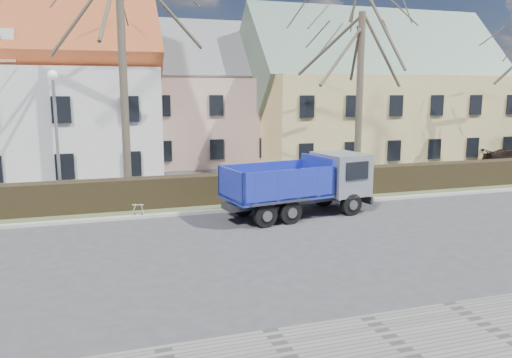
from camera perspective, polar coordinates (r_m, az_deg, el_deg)
name	(u,v)px	position (r m, az deg, el deg)	size (l,w,h in m)	color
ground	(209,248)	(16.30, -5.43, -7.85)	(120.00, 120.00, 0.00)	#3A3A3C
curb_far	(185,213)	(20.64, -8.14, -3.90)	(80.00, 0.30, 0.12)	#AEAAA0
grass_strip	(179,205)	(22.18, -8.82, -2.97)	(80.00, 3.00, 0.10)	#475630
hedge	(179,193)	(21.86, -8.78, -1.55)	(60.00, 0.90, 1.30)	black
building_pink	(203,105)	(35.93, -6.04, 8.38)	(10.80, 8.80, 8.00)	#D2A694
building_yellow	(375,102)	(37.49, 13.43, 8.61)	(18.80, 10.80, 8.50)	#D0BD72
tree_1	(123,61)	(23.76, -15.01, 12.90)	(9.20, 9.20, 12.65)	#4B4234
tree_2	(360,81)	(27.12, 11.80, 10.88)	(8.00, 8.00, 11.00)	#4B4234
dump_truck	(294,185)	(20.01, 4.32, -0.75)	(6.31, 2.34, 2.53)	navy
streetlight	(57,141)	(22.34, -21.78, 4.07)	(0.46, 0.46, 5.90)	gray
cart_frame	(134,210)	(20.55, -13.82, -3.47)	(0.65, 0.37, 0.60)	silver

